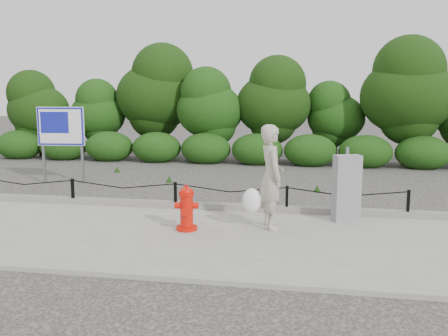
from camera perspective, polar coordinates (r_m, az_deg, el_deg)
name	(u,v)px	position (r m, az deg, el deg)	size (l,w,h in m)	color
ground	(176,212)	(10.85, -5.83, -5.23)	(90.00, 90.00, 0.00)	#2D2B28
sidewalk	(146,235)	(9.00, -9.36, -7.97)	(14.00, 4.00, 0.08)	gray
curb	(176,205)	(10.86, -5.77, -4.40)	(14.00, 0.22, 0.14)	slate
chain_barrier	(175,192)	(10.75, -5.87, -2.87)	(10.06, 0.06, 0.60)	black
treeline	(254,100)	(19.19, 3.62, 8.22)	(20.01, 3.79, 4.67)	black
fire_hydrant	(187,209)	(9.00, -4.53, -4.89)	(0.46, 0.49, 0.87)	red
pedestrian	(270,178)	(9.06, 5.54, -1.24)	(0.88, 0.85, 1.99)	#A6A08E
utility_cabinet	(347,188)	(9.87, 14.53, -2.37)	(0.58, 0.45, 1.49)	#9A9A9D
advertising_sign	(61,130)	(14.81, -19.04, 4.37)	(1.42, 0.22, 2.28)	slate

